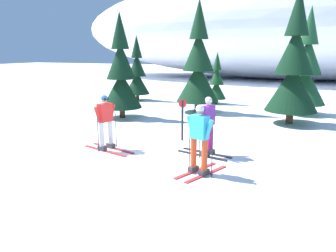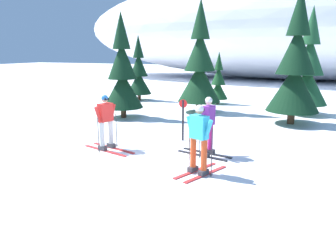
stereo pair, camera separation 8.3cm
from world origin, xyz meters
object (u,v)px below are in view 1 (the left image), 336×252
object	(u,v)px
pine_tree_center_left	(198,66)
pine_tree_center_right	(294,69)
pine_tree_right	(306,70)
trail_marker_post	(182,117)
skier_red_jacket	(106,121)
pine_tree_left	(121,75)
pine_tree_far_left	(137,73)
skier_cyan_jacket	(199,138)
skier_purple_jacket	(208,125)
pine_tree_center	(217,82)

from	to	relation	value
pine_tree_center_left	pine_tree_center_right	xyz separation A→B (m)	(4.35, -1.13, 0.03)
pine_tree_right	trail_marker_post	distance (m)	7.75
pine_tree_right	skier_red_jacket	bearing A→B (deg)	-123.77
pine_tree_left	trail_marker_post	world-z (taller)	pine_tree_left
skier_red_jacket	pine_tree_far_left	size ratio (longest dim) A/B	0.47
skier_cyan_jacket	skier_purple_jacket	distance (m)	1.53
pine_tree_center_left	trail_marker_post	xyz separation A→B (m)	(1.03, -5.26, -1.46)
skier_cyan_jacket	pine_tree_left	world-z (taller)	pine_tree_left
pine_tree_center_left	pine_tree_right	world-z (taller)	pine_tree_center_left
skier_purple_jacket	pine_tree_far_left	bearing A→B (deg)	127.06
skier_purple_jacket	pine_tree_center_right	xyz separation A→B (m)	(2.10, 5.42, 1.38)
pine_tree_far_left	trail_marker_post	world-z (taller)	pine_tree_far_left
pine_tree_center_right	trail_marker_post	size ratio (longest dim) A/B	3.87
skier_purple_jacket	pine_tree_center_left	size ratio (longest dim) A/B	0.32
skier_cyan_jacket	pine_tree_center_right	xyz separation A→B (m)	(1.91, 6.93, 1.36)
skier_purple_jacket	trail_marker_post	xyz separation A→B (m)	(-1.21, 1.29, -0.10)
skier_cyan_jacket	pine_tree_center_left	xyz separation A→B (m)	(-2.44, 8.07, 1.34)
pine_tree_center_left	trail_marker_post	distance (m)	5.56
pine_tree_center_left	skier_red_jacket	bearing A→B (deg)	-96.36
pine_tree_left	pine_tree_center	size ratio (longest dim) A/B	1.59
skier_cyan_jacket	pine_tree_far_left	bearing A→B (deg)	123.64
skier_red_jacket	skier_cyan_jacket	bearing A→B (deg)	-16.07
pine_tree_left	trail_marker_post	size ratio (longest dim) A/B	3.31
skier_purple_jacket	pine_tree_center_right	bearing A→B (deg)	68.78
pine_tree_center	pine_tree_right	size ratio (longest dim) A/B	0.59
pine_tree_right	skier_cyan_jacket	bearing A→B (deg)	-104.51
pine_tree_center_left	pine_tree_center	size ratio (longest dim) A/B	1.84
pine_tree_center_left	skier_purple_jacket	bearing A→B (deg)	-71.10
skier_cyan_jacket	pine_tree_right	bearing A→B (deg)	75.49
pine_tree_far_left	trail_marker_post	size ratio (longest dim) A/B	2.78
pine_tree_far_left	pine_tree_left	xyz separation A→B (m)	(1.79, -5.09, 0.31)
skier_purple_jacket	pine_tree_center	world-z (taller)	pine_tree_center
pine_tree_center_right	pine_tree_far_left	bearing A→B (deg)	157.91
pine_tree_far_left	pine_tree_center	distance (m)	4.87
pine_tree_center_right	trail_marker_post	distance (m)	5.50
pine_tree_right	trail_marker_post	world-z (taller)	pine_tree_right
pine_tree_far_left	pine_tree_right	bearing A→B (deg)	-6.95
skier_cyan_jacket	pine_tree_right	size ratio (longest dim) A/B	0.35
pine_tree_center_right	trail_marker_post	xyz separation A→B (m)	(-3.32, -4.13, -1.48)
trail_marker_post	pine_tree_center_right	bearing A→B (deg)	51.24
trail_marker_post	pine_tree_left	bearing A→B (deg)	145.07
pine_tree_center_left	pine_tree_right	xyz separation A→B (m)	(4.87, 1.34, -0.17)
skier_purple_jacket	pine_tree_center_right	size ratio (longest dim) A/B	0.32
pine_tree_far_left	skier_purple_jacket	bearing A→B (deg)	-52.94
pine_tree_center_right	pine_tree_right	xyz separation A→B (m)	(0.53, 2.47, -0.19)
trail_marker_post	pine_tree_right	bearing A→B (deg)	59.80
pine_tree_center	skier_red_jacket	bearing A→B (deg)	-95.97
pine_tree_left	pine_tree_right	xyz separation A→B (m)	(7.67, 3.93, 0.14)
pine_tree_center	pine_tree_right	bearing A→B (deg)	-18.59
pine_tree_left	trail_marker_post	xyz separation A→B (m)	(3.83, -2.67, -1.15)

